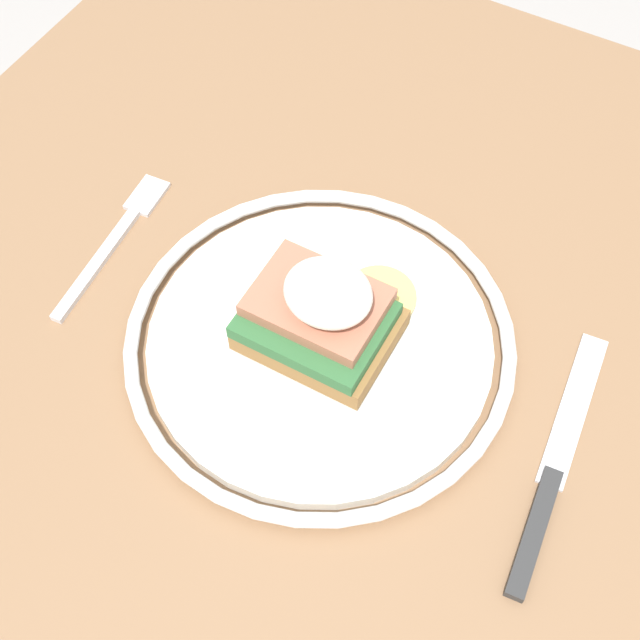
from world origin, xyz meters
TOP-DOWN VIEW (x-y plane):
  - dining_table at (0.00, 0.00)m, footprint 0.81×0.91m
  - plate at (-0.03, 0.05)m, footprint 0.27×0.27m
  - sandwich at (-0.03, 0.05)m, footprint 0.10×0.11m
  - fork at (-0.21, 0.05)m, footprint 0.03×0.15m
  - knife at (0.15, 0.03)m, footprint 0.03×0.20m

SIDE VIEW (x-z plane):
  - dining_table at x=0.00m, z-range 0.24..0.97m
  - fork at x=-0.21m, z-range 0.72..0.73m
  - knife at x=0.15m, z-range 0.72..0.73m
  - plate at x=-0.03m, z-range 0.72..0.74m
  - sandwich at x=-0.03m, z-range 0.73..0.80m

